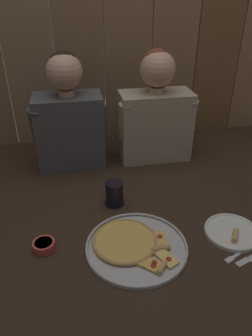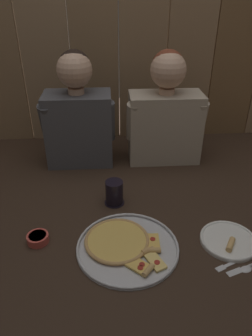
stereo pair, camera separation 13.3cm
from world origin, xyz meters
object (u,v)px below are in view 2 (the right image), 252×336
Objects in this scene: pizza_tray at (125,245)px; diner_right at (165,113)px; drinking_glass at (114,193)px; diner_left at (78,115)px; dipping_bowl at (38,238)px; dinner_plate at (229,240)px.

pizza_tray is 0.77m from diner_right.
diner_left is (-0.17, 0.40, 0.22)m from drinking_glass.
dipping_bowl is 0.69m from diner_left.
drinking_glass is at bearing 37.47° from dipping_bowl.
dinner_plate is (0.40, -0.00, -0.00)m from pizza_tray.
diner_right is (0.28, 0.40, 0.21)m from drinking_glass.
diner_left is (0.13, 0.63, 0.25)m from dipping_bowl.
diner_left is at bearing 78.43° from dipping_bowl.
drinking_glass is at bearing -125.27° from diner_right.
drinking_glass is 1.34× the size of dipping_bowl.
diner_right is at bearing 47.25° from dipping_bowl.
diner_left reaches higher than dinner_plate.
pizza_tray is 0.40m from dinner_plate.
dinner_plate is at bearing -48.74° from diner_left.
drinking_glass is 0.54m from diner_right.
dinner_plate is 0.51m from drinking_glass.
diner_left reaches higher than diner_right.
diner_right is (0.46, 0.00, -0.00)m from diner_left.
pizza_tray is 1.77× the size of dinner_plate.
dipping_bowl is at bearing 171.53° from pizza_tray.
diner_right reaches higher than dipping_bowl.
diner_left is (-0.60, 0.68, 0.26)m from dinner_plate.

